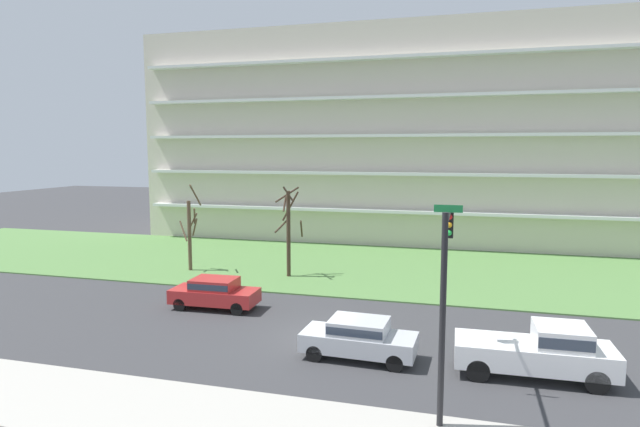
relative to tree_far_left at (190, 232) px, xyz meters
name	(u,v)px	position (x,y,z in m)	size (l,w,h in m)	color
ground	(324,337)	(11.81, -9.77, -2.67)	(160.00, 160.00, 0.00)	#38383A
sidewalk_curb_near	(253,427)	(11.81, -17.77, -2.59)	(80.00, 4.00, 0.15)	#ADA89E
grass_lawn_strip	(377,267)	(11.81, 4.23, -2.63)	(80.00, 16.00, 0.08)	#547F42
apartment_building	(404,138)	(11.81, 18.86, 6.54)	(45.67, 14.21, 18.41)	beige
tree_far_left	(190,232)	(0.00, 0.00, 0.00)	(1.35, 1.28, 5.85)	brown
tree_left	(289,228)	(6.85, 0.16, 0.47)	(2.10, 1.69, 5.82)	#423023
sedan_silver_near_left	(359,337)	(13.73, -11.77, -1.79)	(4.47, 1.98, 1.57)	#B7BABF
sedan_red_center_left	(215,292)	(5.37, -7.27, -1.79)	(4.46, 1.94, 1.57)	#B22828
pickup_white_center_right	(541,350)	(20.26, -11.76, -1.65)	(5.44, 2.11, 1.95)	white
traffic_signal_mast	(445,274)	(17.02, -14.92, 1.62)	(0.90, 4.45, 6.34)	black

